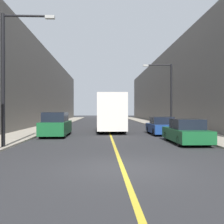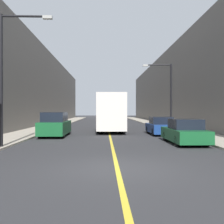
# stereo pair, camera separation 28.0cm
# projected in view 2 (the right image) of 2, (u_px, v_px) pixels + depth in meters

# --- Properties ---
(ground_plane) EXTENTS (200.00, 200.00, 0.00)m
(ground_plane) POSITION_uv_depth(u_px,v_px,m) (117.00, 168.00, 9.10)
(ground_plane) COLOR #2D2D30
(sidewalk_left) EXTENTS (3.05, 72.00, 0.11)m
(sidewalk_left) POSITION_uv_depth(u_px,v_px,m) (59.00, 124.00, 38.87)
(sidewalk_left) COLOR #A89E8C
(sidewalk_left) RESTS_ON ground
(sidewalk_right) EXTENTS (3.05, 72.00, 0.11)m
(sidewalk_right) POSITION_uv_depth(u_px,v_px,m) (155.00, 124.00, 39.30)
(sidewalk_right) COLOR #A89E8C
(sidewalk_right) RESTS_ON ground
(building_row_left) EXTENTS (4.00, 72.00, 10.92)m
(building_row_left) POSITION_uv_depth(u_px,v_px,m) (35.00, 87.00, 38.74)
(building_row_left) COLOR #66605B
(building_row_left) RESTS_ON ground
(building_row_right) EXTENTS (4.00, 72.00, 10.88)m
(building_row_right) POSITION_uv_depth(u_px,v_px,m) (178.00, 88.00, 39.38)
(building_row_right) COLOR #66605B
(building_row_right) RESTS_ON ground
(road_center_line) EXTENTS (0.16, 72.00, 0.01)m
(road_center_line) POSITION_uv_depth(u_px,v_px,m) (107.00, 124.00, 39.09)
(road_center_line) COLOR gold
(road_center_line) RESTS_ON ground
(bus) EXTENTS (2.51, 10.29, 3.52)m
(bus) POSITION_uv_depth(u_px,v_px,m) (110.00, 112.00, 26.28)
(bus) COLOR silver
(bus) RESTS_ON ground
(parked_suv_left) EXTENTS (1.89, 4.75, 1.89)m
(parked_suv_left) POSITION_uv_depth(u_px,v_px,m) (55.00, 125.00, 20.47)
(parked_suv_left) COLOR #145128
(parked_suv_left) RESTS_ON ground
(car_right_near) EXTENTS (1.87, 4.58, 1.50)m
(car_right_near) POSITION_uv_depth(u_px,v_px,m) (184.00, 132.00, 15.97)
(car_right_near) COLOR #145128
(car_right_near) RESTS_ON ground
(car_right_mid) EXTENTS (1.90, 4.29, 1.49)m
(car_right_mid) POSITION_uv_depth(u_px,v_px,m) (161.00, 127.00, 21.94)
(car_right_mid) COLOR navy
(car_right_mid) RESTS_ON ground
(street_lamp_left) EXTENTS (2.81, 0.24, 7.01)m
(street_lamp_left) POSITION_uv_depth(u_px,v_px,m) (6.00, 70.00, 13.86)
(street_lamp_left) COLOR black
(street_lamp_left) RESTS_ON sidewalk_left
(street_lamp_right) EXTENTS (2.81, 0.24, 6.35)m
(street_lamp_right) POSITION_uv_depth(u_px,v_px,m) (168.00, 92.00, 24.92)
(street_lamp_right) COLOR black
(street_lamp_right) RESTS_ON sidewalk_right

